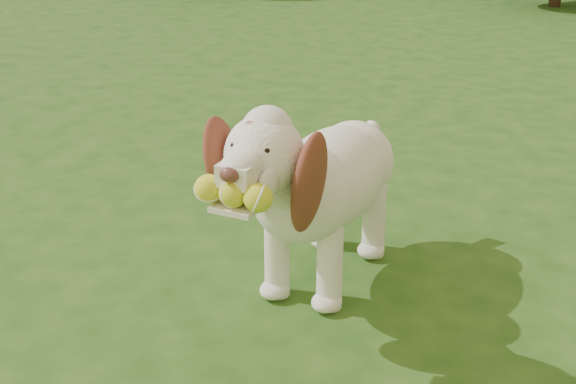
% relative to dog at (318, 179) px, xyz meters
% --- Properties ---
extents(ground, '(80.00, 80.00, 0.00)m').
position_rel_dog_xyz_m(ground, '(-0.44, 0.08, -0.46)').
color(ground, '#1F4513').
rests_on(ground, ground).
extents(dog, '(0.48, 1.33, 0.86)m').
position_rel_dog_xyz_m(dog, '(0.00, 0.00, 0.00)').
color(dog, white).
rests_on(dog, ground).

